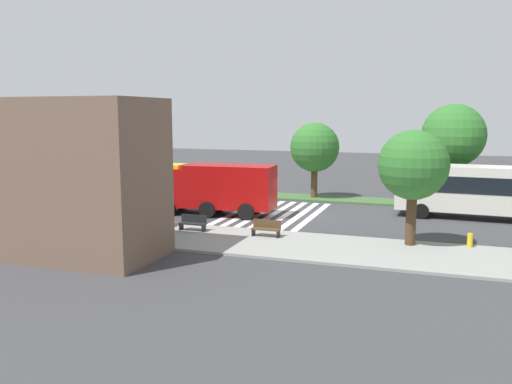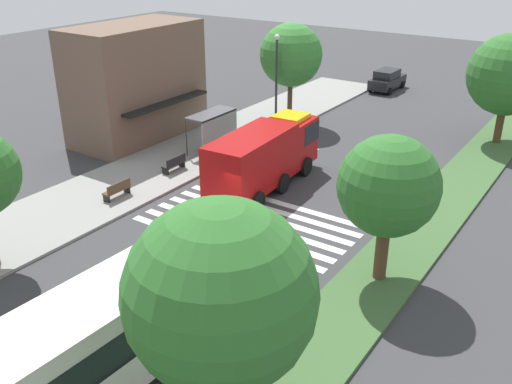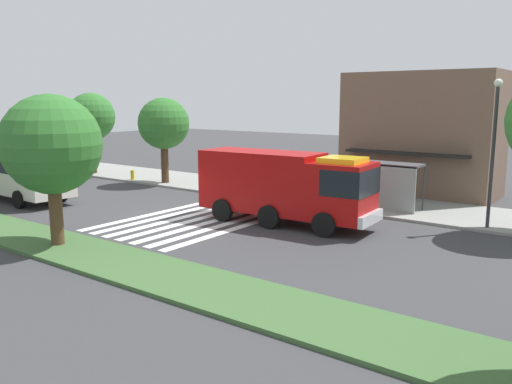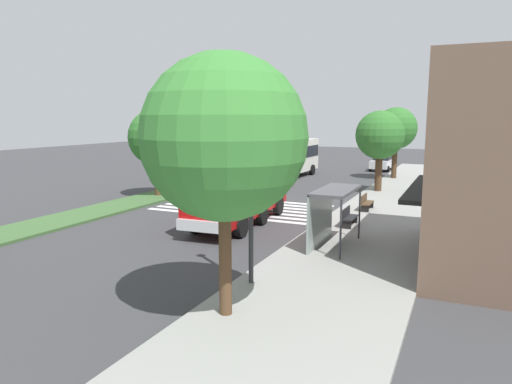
{
  "view_description": "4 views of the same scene",
  "coord_description": "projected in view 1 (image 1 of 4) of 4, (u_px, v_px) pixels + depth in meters",
  "views": [
    {
      "loc": [
        -9.14,
        34.4,
        6.84
      ],
      "look_at": [
        2.35,
        1.44,
        1.66
      ],
      "focal_mm": 37.12,
      "sensor_mm": 36.0,
      "label": 1
    },
    {
      "loc": [
        -18.57,
        -13.94,
        12.87
      ],
      "look_at": [
        2.16,
        0.13,
        1.37
      ],
      "focal_mm": 39.76,
      "sensor_mm": 36.0,
      "label": 2
    },
    {
      "loc": [
        19.12,
        -18.82,
        5.91
      ],
      "look_at": [
        3.85,
        1.61,
        1.41
      ],
      "focal_mm": 36.84,
      "sensor_mm": 36.0,
      "label": 3
    },
    {
      "loc": [
        26.92,
        12.44,
        5.54
      ],
      "look_at": [
        3.11,
        1.66,
        1.33
      ],
      "focal_mm": 32.55,
      "sensor_mm": 36.0,
      "label": 4
    }
  ],
  "objects": [
    {
      "name": "ground_plane",
      "position": [
        295.0,
        215.0,
        36.11
      ],
      "size": [
        120.0,
        120.0,
        0.0
      ],
      "primitive_type": "plane",
      "color": "#38383A"
    },
    {
      "name": "sidewalk",
      "position": [
        254.0,
        242.0,
        28.18
      ],
      "size": [
        60.0,
        5.69,
        0.14
      ],
      "primitive_type": "cube",
      "color": "gray",
      "rests_on": "ground_plane"
    },
    {
      "name": "median_strip",
      "position": [
        318.0,
        198.0,
        42.77
      ],
      "size": [
        60.0,
        3.0,
        0.14
      ],
      "primitive_type": "cube",
      "color": "#3D6033",
      "rests_on": "ground_plane"
    },
    {
      "name": "crosswalk",
      "position": [
        275.0,
        213.0,
        36.59
      ],
      "size": [
        5.85,
        10.15,
        0.01
      ],
      "color": "silver",
      "rests_on": "ground_plane"
    },
    {
      "name": "fire_truck",
      "position": [
        209.0,
        186.0,
        35.99
      ],
      "size": [
        8.91,
        3.11,
        3.43
      ],
      "rotation": [
        0.0,
        0.0,
        0.06
      ],
      "color": "#A50C0C",
      "rests_on": "ground_plane"
    },
    {
      "name": "transit_bus",
      "position": [
        489.0,
        188.0,
        34.18
      ],
      "size": [
        11.72,
        3.18,
        3.47
      ],
      "rotation": [
        0.0,
        0.0,
        3.11
      ],
      "color": "silver",
      "rests_on": "ground_plane"
    },
    {
      "name": "bus_stop_shelter",
      "position": [
        132.0,
        197.0,
        31.68
      ],
      "size": [
        3.5,
        1.4,
        2.46
      ],
      "color": "#4C4C51",
      "rests_on": "sidewalk"
    },
    {
      "name": "bench_near_shelter",
      "position": [
        193.0,
        223.0,
        30.6
      ],
      "size": [
        1.6,
        0.5,
        0.9
      ],
      "color": "black",
      "rests_on": "sidewalk"
    },
    {
      "name": "bench_west_of_shelter",
      "position": [
        266.0,
        228.0,
        29.14
      ],
      "size": [
        1.6,
        0.5,
        0.9
      ],
      "color": "#4C3823",
      "rests_on": "sidewalk"
    },
    {
      "name": "street_lamp",
      "position": [
        67.0,
        157.0,
        34.13
      ],
      "size": [
        0.36,
        0.36,
        6.67
      ],
      "color": "#2D2D30",
      "rests_on": "sidewalk"
    },
    {
      "name": "storefront_building",
      "position": [
        66.0,
        178.0,
        25.39
      ],
      "size": [
        9.13,
        5.36,
        7.57
      ],
      "color": "brown",
      "rests_on": "ground_plane"
    },
    {
      "name": "sidewalk_tree_west",
      "position": [
        413.0,
        166.0,
        26.72
      ],
      "size": [
        3.55,
        3.55,
        5.91
      ],
      "color": "#47301E",
      "rests_on": "sidewalk"
    },
    {
      "name": "sidewalk_tree_center",
      "position": [
        30.0,
        142.0,
        34.43
      ],
      "size": [
        4.43,
        4.43,
        7.1
      ],
      "color": "#513823",
      "rests_on": "sidewalk"
    },
    {
      "name": "median_tree_far_west",
      "position": [
        453.0,
        136.0,
        38.75
      ],
      "size": [
        4.62,
        4.62,
        7.43
      ],
      "color": "#47301E",
      "rests_on": "median_strip"
    },
    {
      "name": "median_tree_west",
      "position": [
        315.0,
        148.0,
        42.29
      ],
      "size": [
        3.94,
        3.94,
        6.01
      ],
      "color": "#513823",
      "rests_on": "median_strip"
    },
    {
      "name": "median_tree_center",
      "position": [
        105.0,
        138.0,
        48.64
      ],
      "size": [
        5.19,
        5.19,
        7.1
      ],
      "color": "#513823",
      "rests_on": "median_strip"
    },
    {
      "name": "fire_hydrant",
      "position": [
        470.0,
        240.0,
        26.79
      ],
      "size": [
        0.28,
        0.28,
        0.7
      ],
      "primitive_type": "cylinder",
      "color": "gold",
      "rests_on": "sidewalk"
    }
  ]
}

